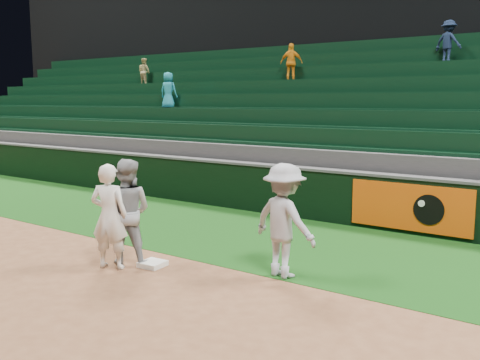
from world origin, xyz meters
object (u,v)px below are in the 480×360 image
(first_base, at_px, (153,264))
(baserunner, at_px, (127,212))
(first_baseman, at_px, (109,217))
(base_coach, at_px, (284,221))

(first_base, relative_size, baserunner, 0.21)
(first_baseman, xyz_separation_m, base_coach, (2.64, 1.35, 0.03))
(first_base, xyz_separation_m, base_coach, (2.12, 0.87, 0.89))
(first_baseman, bearing_deg, first_base, -159.66)
(first_baseman, height_order, base_coach, base_coach)
(first_baseman, relative_size, base_coach, 0.98)
(first_base, distance_m, first_baseman, 1.11)
(first_baseman, height_order, baserunner, baserunner)
(first_baseman, bearing_deg, baserunner, -116.37)
(baserunner, bearing_deg, first_base, 165.52)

